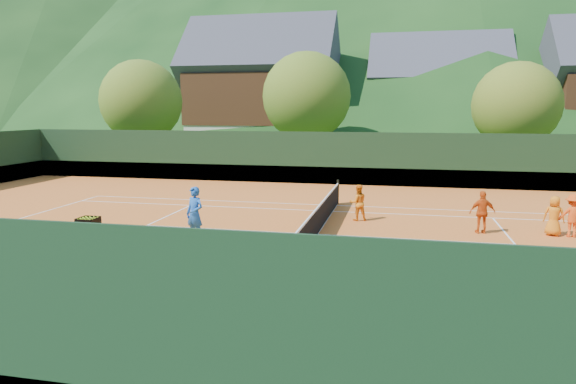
% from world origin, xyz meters
% --- Properties ---
extents(ground, '(400.00, 400.00, 0.00)m').
position_xyz_m(ground, '(0.00, 0.00, 0.00)').
color(ground, '#284E18').
rests_on(ground, ground).
extents(clay_court, '(40.00, 24.00, 0.02)m').
position_xyz_m(clay_court, '(0.00, 0.00, 0.01)').
color(clay_court, '#C75F20').
rests_on(clay_court, ground).
extents(coach, '(0.76, 0.63, 1.78)m').
position_xyz_m(coach, '(-3.79, -1.68, 0.91)').
color(coach, '#1A56AF').
rests_on(coach, clay_court).
extents(student_a, '(0.82, 0.73, 1.40)m').
position_xyz_m(student_a, '(1.19, 2.56, 0.72)').
color(student_a, orange).
rests_on(student_a, clay_court).
extents(student_b, '(0.92, 0.50, 1.49)m').
position_xyz_m(student_b, '(5.57, 1.37, 0.77)').
color(student_b, '#D45112').
rests_on(student_b, clay_court).
extents(student_c, '(0.77, 0.62, 1.37)m').
position_xyz_m(student_c, '(7.90, 1.54, 0.71)').
color(student_c, orange).
rests_on(student_c, clay_court).
extents(student_d, '(0.98, 0.61, 1.46)m').
position_xyz_m(student_d, '(8.47, 1.49, 0.75)').
color(student_d, '#E74E14').
rests_on(student_d, clay_court).
extents(tennis_ball_2, '(0.07, 0.07, 0.07)m').
position_xyz_m(tennis_ball_2, '(-2.12, -6.05, 0.05)').
color(tennis_ball_2, '#BFD323').
rests_on(tennis_ball_2, clay_court).
extents(tennis_ball_3, '(0.07, 0.07, 0.07)m').
position_xyz_m(tennis_ball_3, '(1.97, -9.17, 0.05)').
color(tennis_ball_3, '#BFD323').
rests_on(tennis_ball_3, clay_court).
extents(tennis_ball_4, '(0.07, 0.07, 0.07)m').
position_xyz_m(tennis_ball_4, '(-8.05, -5.00, 0.05)').
color(tennis_ball_4, '#BFD323').
rests_on(tennis_ball_4, clay_court).
extents(tennis_ball_5, '(0.07, 0.07, 0.07)m').
position_xyz_m(tennis_ball_5, '(3.20, -2.35, 0.05)').
color(tennis_ball_5, '#BFD323').
rests_on(tennis_ball_5, clay_court).
extents(tennis_ball_7, '(0.07, 0.07, 0.07)m').
position_xyz_m(tennis_ball_7, '(-5.80, -4.62, 0.05)').
color(tennis_ball_7, '#BFD323').
rests_on(tennis_ball_7, clay_court).
extents(tennis_ball_8, '(0.07, 0.07, 0.07)m').
position_xyz_m(tennis_ball_8, '(2.46, -7.74, 0.05)').
color(tennis_ball_8, '#BFD323').
rests_on(tennis_ball_8, clay_court).
extents(tennis_ball_9, '(0.07, 0.07, 0.07)m').
position_xyz_m(tennis_ball_9, '(-5.12, -2.08, 0.05)').
color(tennis_ball_9, '#BFD323').
rests_on(tennis_ball_9, clay_court).
extents(tennis_ball_10, '(0.07, 0.07, 0.07)m').
position_xyz_m(tennis_ball_10, '(-6.07, -4.75, 0.05)').
color(tennis_ball_10, '#BFD323').
rests_on(tennis_ball_10, clay_court).
extents(tennis_ball_11, '(0.07, 0.07, 0.07)m').
position_xyz_m(tennis_ball_11, '(-3.15, -6.28, 0.05)').
color(tennis_ball_11, '#BFD323').
rests_on(tennis_ball_11, clay_court).
extents(tennis_ball_12, '(0.07, 0.07, 0.07)m').
position_xyz_m(tennis_ball_12, '(-4.80, -4.93, 0.05)').
color(tennis_ball_12, '#BFD323').
rests_on(tennis_ball_12, clay_court).
extents(tennis_ball_13, '(0.07, 0.07, 0.07)m').
position_xyz_m(tennis_ball_13, '(3.35, -2.00, 0.05)').
color(tennis_ball_13, '#BFD323').
rests_on(tennis_ball_13, clay_court).
extents(tennis_ball_14, '(0.07, 0.07, 0.07)m').
position_xyz_m(tennis_ball_14, '(-1.83, -4.29, 0.05)').
color(tennis_ball_14, '#BFD323').
rests_on(tennis_ball_14, clay_court).
extents(tennis_ball_15, '(0.07, 0.07, 0.07)m').
position_xyz_m(tennis_ball_15, '(-7.84, -5.18, 0.05)').
color(tennis_ball_15, '#BFD323').
rests_on(tennis_ball_15, clay_court).
extents(tennis_ball_16, '(0.07, 0.07, 0.07)m').
position_xyz_m(tennis_ball_16, '(-4.84, -7.13, 0.05)').
color(tennis_ball_16, '#BFD323').
rests_on(tennis_ball_16, clay_court).
extents(tennis_ball_18, '(0.07, 0.07, 0.07)m').
position_xyz_m(tennis_ball_18, '(-1.26, -3.91, 0.05)').
color(tennis_ball_18, '#BFD323').
rests_on(tennis_ball_18, clay_court).
extents(tennis_ball_19, '(0.07, 0.07, 0.07)m').
position_xyz_m(tennis_ball_19, '(4.77, -3.02, 0.05)').
color(tennis_ball_19, '#BFD323').
rests_on(tennis_ball_19, clay_court).
extents(tennis_ball_20, '(0.07, 0.07, 0.07)m').
position_xyz_m(tennis_ball_20, '(0.34, -0.99, 0.05)').
color(tennis_ball_20, '#BFD323').
rests_on(tennis_ball_20, clay_court).
extents(tennis_ball_21, '(0.07, 0.07, 0.07)m').
position_xyz_m(tennis_ball_21, '(-1.11, -4.76, 0.05)').
color(tennis_ball_21, '#BFD323').
rests_on(tennis_ball_21, clay_court).
extents(tennis_ball_22, '(0.07, 0.07, 0.07)m').
position_xyz_m(tennis_ball_22, '(-4.15, -0.99, 0.05)').
color(tennis_ball_22, '#BFD323').
rests_on(tennis_ball_22, clay_court).
extents(tennis_ball_23, '(0.07, 0.07, 0.07)m').
position_xyz_m(tennis_ball_23, '(-0.22, -8.12, 0.05)').
color(tennis_ball_23, '#BFD323').
rests_on(tennis_ball_23, clay_court).
extents(tennis_ball_24, '(0.07, 0.07, 0.07)m').
position_xyz_m(tennis_ball_24, '(2.79, -2.40, 0.05)').
color(tennis_ball_24, '#BFD323').
rests_on(tennis_ball_24, clay_court).
extents(tennis_ball_25, '(0.07, 0.07, 0.07)m').
position_xyz_m(tennis_ball_25, '(-4.19, -3.50, 0.05)').
color(tennis_ball_25, '#BFD323').
rests_on(tennis_ball_25, clay_court).
extents(tennis_ball_26, '(0.07, 0.07, 0.07)m').
position_xyz_m(tennis_ball_26, '(-3.38, -7.71, 0.05)').
color(tennis_ball_26, '#BFD323').
rests_on(tennis_ball_26, clay_court).
extents(tennis_ball_27, '(0.07, 0.07, 0.07)m').
position_xyz_m(tennis_ball_27, '(-1.01, -3.10, 0.05)').
color(tennis_ball_27, '#BFD323').
rests_on(tennis_ball_27, clay_court).
extents(court_lines, '(23.83, 11.03, 0.00)m').
position_xyz_m(court_lines, '(0.00, 0.00, 0.02)').
color(court_lines, white).
rests_on(court_lines, clay_court).
extents(tennis_net, '(0.10, 12.07, 1.10)m').
position_xyz_m(tennis_net, '(0.00, 0.00, 0.52)').
color(tennis_net, black).
rests_on(tennis_net, clay_court).
extents(perimeter_fence, '(40.40, 24.24, 3.00)m').
position_xyz_m(perimeter_fence, '(0.00, 0.00, 1.27)').
color(perimeter_fence, black).
rests_on(perimeter_fence, clay_court).
extents(ball_hopper, '(0.57, 0.57, 1.00)m').
position_xyz_m(ball_hopper, '(-6.56, -3.38, 0.77)').
color(ball_hopper, black).
rests_on(ball_hopper, clay_court).
extents(chalet_left, '(13.80, 9.93, 12.92)m').
position_xyz_m(chalet_left, '(-10.00, 30.00, 5.65)').
color(chalet_left, beige).
rests_on(chalet_left, ground).
extents(chalet_mid, '(12.65, 8.82, 11.45)m').
position_xyz_m(chalet_mid, '(6.00, 34.00, 4.99)').
color(chalet_mid, beige).
rests_on(chalet_mid, ground).
extents(tree_a, '(6.00, 6.00, 7.88)m').
position_xyz_m(tree_a, '(-16.00, 18.00, 4.87)').
color(tree_a, '#422A1A').
rests_on(tree_a, ground).
extents(tree_b, '(6.40, 6.40, 8.40)m').
position_xyz_m(tree_b, '(-4.00, 20.00, 5.19)').
color(tree_b, '#402719').
rests_on(tree_b, ground).
extents(tree_c, '(5.60, 5.60, 7.35)m').
position_xyz_m(tree_c, '(10.00, 19.00, 4.54)').
color(tree_c, '#3D2818').
rests_on(tree_c, ground).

